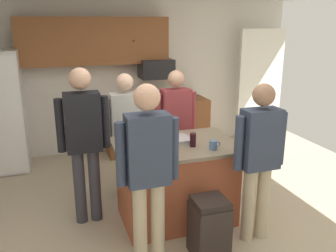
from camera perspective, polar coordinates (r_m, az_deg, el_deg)
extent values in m
plane|color=#B7A88E|center=(4.24, 0.23, -15.60)|extent=(7.04, 7.04, 0.00)
cube|color=silver|center=(6.38, -7.86, 7.76)|extent=(6.40, 0.10, 2.60)
cube|color=white|center=(7.01, 14.38, 6.52)|extent=(0.90, 0.06, 2.00)
cube|color=brown|center=(6.06, -11.55, 13.08)|extent=(2.40, 0.35, 0.75)
sphere|color=#4C3823|center=(5.98, -5.45, 13.28)|extent=(0.04, 0.04, 0.04)
cube|color=brown|center=(6.40, -1.75, 0.13)|extent=(1.80, 0.60, 0.90)
sphere|color=#4C3823|center=(6.25, 3.04, -0.28)|extent=(0.04, 0.04, 0.04)
cube|color=white|center=(5.63, -24.21, 1.30)|extent=(0.42, 0.04, 1.76)
cube|color=black|center=(6.21, -1.88, 9.06)|extent=(0.56, 0.40, 0.32)
cube|color=#AD5638|center=(4.19, 1.31, -9.10)|extent=(1.23, 0.81, 0.88)
cube|color=#756651|center=(4.02, 1.35, -3.14)|extent=(1.37, 0.95, 0.04)
cylinder|color=tan|center=(3.92, 12.62, -12.06)|extent=(0.13, 0.13, 0.81)
cylinder|color=tan|center=(4.00, 14.75, -11.58)|extent=(0.13, 0.13, 0.81)
cube|color=#2D384C|center=(3.68, 14.44, -2.01)|extent=(0.38, 0.22, 0.61)
sphere|color=#8C664C|center=(3.57, 14.95, 4.78)|extent=(0.22, 0.22, 0.22)
cylinder|color=#2D384C|center=(3.57, 11.17, -2.72)|extent=(0.09, 0.09, 0.55)
cylinder|color=#2D384C|center=(3.82, 17.46, -1.89)|extent=(0.09, 0.09, 0.55)
cylinder|color=tan|center=(3.45, -4.44, -15.58)|extent=(0.13, 0.13, 0.85)
cylinder|color=tan|center=(3.49, -1.63, -15.15)|extent=(0.13, 0.13, 0.85)
cube|color=#2D384C|center=(3.14, -3.23, -3.76)|extent=(0.38, 0.22, 0.64)
sphere|color=tan|center=(3.01, -3.37, 4.55)|extent=(0.23, 0.23, 0.23)
cylinder|color=#2D384C|center=(3.10, -7.53, -4.53)|extent=(0.09, 0.09, 0.57)
cylinder|color=#2D384C|center=(3.21, 0.91, -3.60)|extent=(0.09, 0.09, 0.57)
cylinder|color=tan|center=(4.96, 0.26, -5.52)|extent=(0.13, 0.13, 0.79)
cylinder|color=tan|center=(5.01, 2.11, -5.28)|extent=(0.13, 0.13, 0.79)
cube|color=maroon|center=(4.77, 1.24, 2.35)|extent=(0.38, 0.22, 0.59)
sphere|color=tan|center=(4.68, 1.27, 7.51)|extent=(0.21, 0.21, 0.21)
cylinder|color=maroon|center=(4.70, -1.53, 1.89)|extent=(0.09, 0.09, 0.53)
cylinder|color=maroon|center=(4.86, 3.91, 2.33)|extent=(0.09, 0.09, 0.53)
cylinder|color=#383842|center=(4.25, -13.81, -9.39)|extent=(0.13, 0.13, 0.87)
cylinder|color=#383842|center=(4.26, -11.51, -9.15)|extent=(0.13, 0.13, 0.87)
cube|color=black|center=(3.99, -13.34, 0.59)|extent=(0.38, 0.22, 0.65)
sphere|color=tan|center=(3.89, -13.80, 7.29)|extent=(0.23, 0.23, 0.23)
cylinder|color=black|center=(3.98, -16.75, 0.04)|extent=(0.09, 0.09, 0.58)
cylinder|color=black|center=(4.02, -9.92, 0.65)|extent=(0.09, 0.09, 0.58)
cylinder|color=#232D4C|center=(4.76, -7.44, -6.61)|extent=(0.13, 0.13, 0.79)
cylinder|color=#232D4C|center=(4.80, -5.43, -6.38)|extent=(0.13, 0.13, 0.79)
cube|color=#B7B7B2|center=(4.56, -6.71, 1.54)|extent=(0.38, 0.22, 0.59)
sphere|color=beige|center=(4.46, -6.90, 6.92)|extent=(0.21, 0.21, 0.21)
cylinder|color=#B7B7B2|center=(4.52, -9.68, 1.03)|extent=(0.09, 0.09, 0.53)
cylinder|color=#B7B7B2|center=(4.61, -3.78, 1.55)|extent=(0.09, 0.09, 0.53)
cylinder|color=white|center=(3.94, -4.44, -2.56)|extent=(0.08, 0.08, 0.09)
torus|color=white|center=(3.95, -3.65, -2.42)|extent=(0.06, 0.01, 0.06)
cylinder|color=#311D0D|center=(3.85, 0.33, -2.59)|extent=(0.07, 0.07, 0.14)
cylinder|color=black|center=(3.61, -4.59, -3.74)|extent=(0.07, 0.07, 0.17)
cylinder|color=black|center=(3.92, 3.96, -2.21)|extent=(0.07, 0.07, 0.15)
cylinder|color=black|center=(3.64, -2.34, -3.71)|extent=(0.07, 0.07, 0.15)
cylinder|color=#4C6B99|center=(3.85, 7.18, -3.02)|extent=(0.08, 0.08, 0.10)
torus|color=#4C6B99|center=(3.87, 7.93, -2.86)|extent=(0.06, 0.01, 0.06)
cube|color=#B7B7BC|center=(4.07, 0.40, -2.40)|extent=(0.44, 0.30, 0.02)
cube|color=#A8A8AD|center=(4.07, 0.40, -2.13)|extent=(0.44, 0.30, 0.02)
cube|color=black|center=(3.69, 6.52, -16.06)|extent=(0.34, 0.34, 0.55)
cube|color=black|center=(3.54, 6.68, -11.89)|extent=(0.32, 0.32, 0.06)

